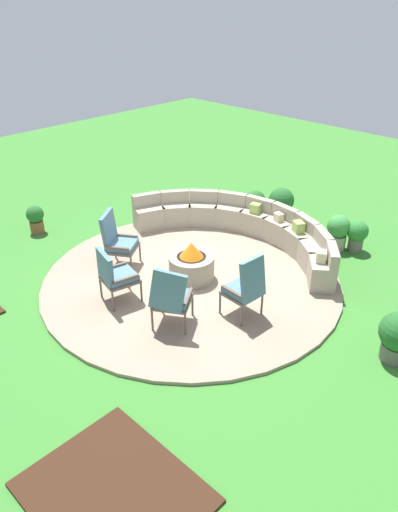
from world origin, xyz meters
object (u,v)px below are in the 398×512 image
at_px(curved_stone_bench, 245,227).
at_px(potted_plant_2, 338,231).
at_px(potted_plant_3, 357,234).
at_px(potted_plant_1, 36,218).
at_px(lounge_chair_front_right, 115,274).
at_px(potted_plant_4, 281,203).
at_px(fire_pit, 191,265).
at_px(lounge_chair_back_right, 246,287).
at_px(lounge_chair_front_left, 117,240).
at_px(potted_plant_5, 255,203).
at_px(lounge_chair_back_left, 171,297).

bearing_deg(curved_stone_bench, potted_plant_2, 36.92).
distance_m(potted_plant_2, potted_plant_3, 0.38).
bearing_deg(potted_plant_1, potted_plant_3, 36.87).
relative_size(potted_plant_1, potted_plant_2, 0.83).
height_order(lounge_chair_front_right, potted_plant_4, lounge_chair_front_right).
relative_size(fire_pit, lounge_chair_front_right, 0.83).
bearing_deg(curved_stone_bench, lounge_chair_back_right, -50.46).
distance_m(lounge_chair_front_left, potted_plant_1, 2.63).
xyz_separation_m(fire_pit, lounge_chair_back_right, (1.48, -0.23, 0.29)).
bearing_deg(potted_plant_4, potted_plant_5, -139.68).
xyz_separation_m(curved_stone_bench, potted_plant_4, (-0.19, 1.57, 0.04)).
distance_m(lounge_chair_back_left, lounge_chair_back_right, 1.23).
relative_size(potted_plant_2, potted_plant_4, 0.99).
distance_m(lounge_chair_front_left, lounge_chair_back_left, 2.23).
height_order(curved_stone_bench, lounge_chair_back_left, lounge_chair_back_left).
xyz_separation_m(fire_pit, lounge_chair_front_left, (-1.34, -0.67, 0.28)).
height_order(fire_pit, lounge_chair_front_right, lounge_chair_front_right).
height_order(lounge_chair_back_left, potted_plant_3, lounge_chair_back_left).
bearing_deg(potted_plant_2, potted_plant_3, 29.05).
height_order(potted_plant_1, potted_plant_3, potted_plant_3).
bearing_deg(fire_pit, lounge_chair_front_left, -153.52).
bearing_deg(fire_pit, potted_plant_3, 63.25).
bearing_deg(lounge_chair_front_left, potted_plant_3, 109.82).
xyz_separation_m(fire_pit, curved_stone_bench, (-0.26, 1.87, 0.03)).
height_order(fire_pit, potted_plant_1, fire_pit).
bearing_deg(curved_stone_bench, potted_plant_3, 35.62).
relative_size(curved_stone_bench, lounge_chair_front_left, 4.25).
relative_size(lounge_chair_front_left, potted_plant_5, 1.65).
bearing_deg(fire_pit, potted_plant_2, 67.01).
bearing_deg(lounge_chair_back_left, potted_plant_5, 79.29).
relative_size(lounge_chair_back_right, potted_plant_1, 1.77).
relative_size(potted_plant_3, potted_plant_5, 1.00).
distance_m(curved_stone_bench, lounge_chair_front_right, 3.31).
bearing_deg(potted_plant_1, potted_plant_4, 51.52).
height_order(potted_plant_1, potted_plant_4, potted_plant_4).
distance_m(curved_stone_bench, lounge_chair_back_right, 2.74).
bearing_deg(potted_plant_3, potted_plant_4, 173.87).
xyz_separation_m(lounge_chair_front_left, potted_plant_3, (2.96, 3.88, -0.24)).
xyz_separation_m(potted_plant_3, potted_plant_5, (-2.53, -0.17, -0.01)).
height_order(fire_pit, potted_plant_3, fire_pit).
bearing_deg(potted_plant_2, potted_plant_1, -142.67).
relative_size(lounge_chair_back_left, potted_plant_1, 1.76).
xyz_separation_m(potted_plant_1, potted_plant_4, (3.49, 4.39, 0.06)).
height_order(lounge_chair_front_left, potted_plant_3, lounge_chair_front_left).
bearing_deg(lounge_chair_front_left, lounge_chair_back_right, 65.93).
bearing_deg(potted_plant_5, lounge_chair_back_right, -53.91).
height_order(fire_pit, lounge_chair_back_right, lounge_chair_back_right).
xyz_separation_m(potted_plant_2, potted_plant_5, (-2.19, 0.02, -0.04)).
distance_m(lounge_chair_front_left, potted_plant_4, 4.20).
height_order(curved_stone_bench, potted_plant_2, curved_stone_bench).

